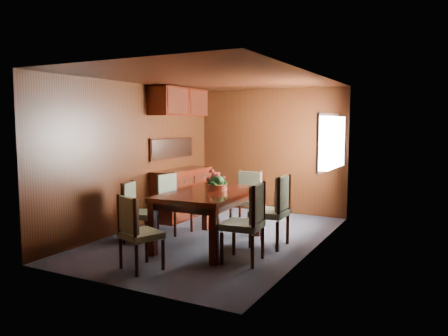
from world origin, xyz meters
The scene contains 11 objects.
ground centered at (0.00, 0.00, 0.00)m, with size 4.50×4.50×0.00m, color #393D4D.
room_shell centered at (-0.10, 0.33, 1.63)m, with size 3.06×4.52×2.41m.
sideboard centered at (-1.25, 1.00, 0.45)m, with size 0.48×1.40×0.90m, color black.
dining_table centered at (0.10, -0.38, 0.67)m, with size 1.12×1.71×0.78m.
chair_left_near centered at (-0.96, -0.73, 0.50)m, with size 0.50×0.51×0.89m.
chair_left_far centered at (-0.81, -0.01, 0.53)m, with size 0.50×0.51×0.95m.
chair_right_near centered at (0.93, -0.84, 0.56)m, with size 0.50×0.52×1.02m.
chair_right_far centered at (0.97, -0.03, 0.57)m, with size 0.47×0.49×1.03m.
chair_head centered at (-0.13, -1.74, 0.51)m, with size 0.55×0.54×0.91m.
chair_foot centered at (0.11, 0.91, 0.52)m, with size 0.45×0.43×0.94m.
flower_centerpiece centered at (0.14, -0.22, 0.93)m, with size 0.31×0.31×0.31m.
Camera 1 is at (3.14, -5.74, 1.76)m, focal length 35.00 mm.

